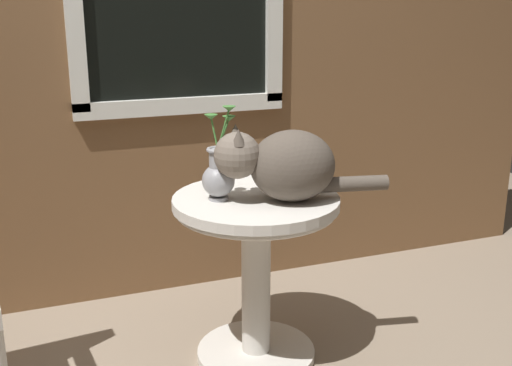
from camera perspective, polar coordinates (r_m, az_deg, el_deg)
name	(u,v)px	position (r m, az deg, el deg)	size (l,w,h in m)	color
wicker_side_table	(256,248)	(2.22, 0.00, -5.96)	(0.58, 0.58, 0.62)	silver
cat	(284,164)	(2.09, 2.60, 1.73)	(0.59, 0.30, 0.26)	brown
pewter_vase_with_ivy	(219,173)	(2.11, -3.43, 0.92)	(0.12, 0.11, 0.32)	#99999E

